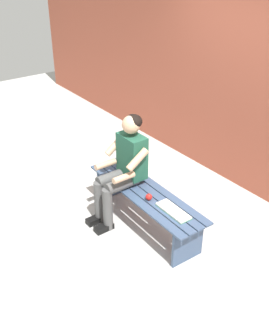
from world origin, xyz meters
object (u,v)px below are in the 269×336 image
Objects in this scene: apple at (149,197)px; person_seated at (123,165)px; book_open at (173,211)px; bench_near at (145,200)px.

person_seated is at bearing 4.15° from apple.
book_open is (-0.75, -0.10, -0.23)m from person_seated.
person_seated is at bearing 19.84° from bench_near.
apple is (-0.15, 0.07, 0.14)m from bench_near.
person_seated reaches higher than apple.
book_open is (-0.32, -0.07, -0.03)m from apple.
book_open is at bearing -168.26° from apple.
apple reaches higher than book_open.
bench_near is 4.07× the size of book_open.
apple is 0.33m from book_open.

